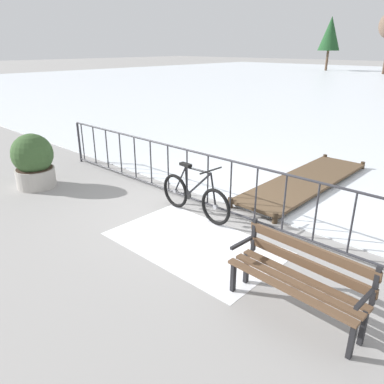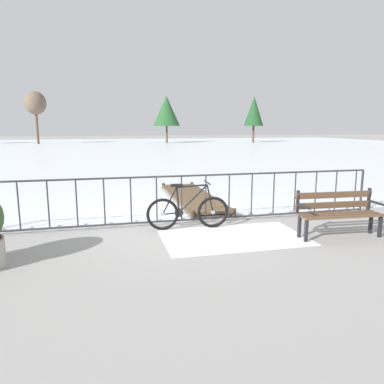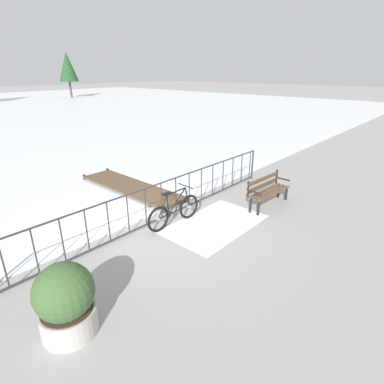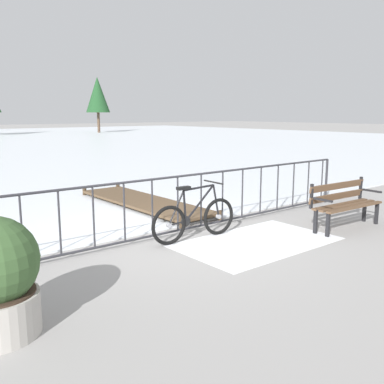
% 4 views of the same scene
% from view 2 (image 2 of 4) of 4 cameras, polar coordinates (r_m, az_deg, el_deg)
% --- Properties ---
extents(ground_plane, '(160.00, 160.00, 0.00)m').
position_cam_2_polar(ground_plane, '(7.86, -1.64, -5.04)').
color(ground_plane, gray).
extents(frozen_pond, '(80.00, 56.00, 0.03)m').
position_cam_2_polar(frozen_pond, '(35.91, -11.23, 6.81)').
color(frozen_pond, silver).
rests_on(frozen_pond, ground).
extents(snow_patch, '(2.71, 1.65, 0.01)m').
position_cam_2_polar(snow_patch, '(6.95, 6.63, -7.13)').
color(snow_patch, white).
rests_on(snow_patch, ground).
extents(railing_fence, '(9.06, 0.06, 1.07)m').
position_cam_2_polar(railing_fence, '(7.73, -1.66, -1.04)').
color(railing_fence, '#2D2D33').
rests_on(railing_fence, ground).
extents(bicycle_near_railing, '(1.71, 0.52, 0.97)m').
position_cam_2_polar(bicycle_near_railing, '(7.38, -0.66, -3.10)').
color(bicycle_near_railing, black).
rests_on(bicycle_near_railing, ground).
extents(park_bench, '(1.62, 0.57, 0.89)m').
position_cam_2_polar(park_bench, '(7.42, 22.14, -2.67)').
color(park_bench, brown).
rests_on(park_bench, ground).
extents(wooden_dock, '(1.10, 4.26, 0.20)m').
position_cam_2_polar(wooden_dock, '(10.27, 0.03, -0.70)').
color(wooden_dock, brown).
rests_on(wooden_dock, ground).
extents(tree_far_west, '(3.44, 3.44, 6.01)m').
position_cam_2_polar(tree_far_west, '(47.34, -4.07, 12.72)').
color(tree_far_west, brown).
rests_on(tree_far_west, ground).
extents(tree_west_mid, '(2.59, 2.59, 6.04)m').
position_cam_2_polar(tree_west_mid, '(49.51, 9.80, 12.49)').
color(tree_west_mid, brown).
rests_on(tree_west_mid, ground).
extents(tree_centre, '(2.51, 2.51, 6.30)m').
position_cam_2_polar(tree_centre, '(48.30, -23.61, 12.76)').
color(tree_centre, brown).
rests_on(tree_centre, ground).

